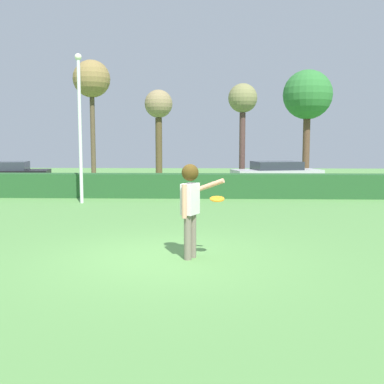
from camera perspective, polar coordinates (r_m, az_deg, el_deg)
name	(u,v)px	position (r m, az deg, el deg)	size (l,w,h in m)	color
ground_plane	(164,258)	(8.84, -3.42, -8.11)	(60.00, 60.00, 0.00)	#5A9148
person	(191,200)	(8.57, -0.17, -0.96)	(0.83, 0.52, 1.78)	#756A5C
frisbee	(217,199)	(8.44, 3.11, -0.85)	(0.27, 0.26, 0.08)	orange
lamppost	(80,121)	(16.92, -13.67, 8.55)	(0.24, 0.24, 5.24)	silver
hedge_row	(187,186)	(18.21, -0.59, 0.79)	(18.14, 0.90, 0.94)	#255428
parked_car_black	(3,173)	(23.82, -22.23, 2.14)	(4.45, 2.48, 1.25)	black
parked_car_silver	(276,173)	(22.76, 10.37, 2.33)	(4.47, 2.59, 1.25)	#B7B7BC
willow_tree	(92,81)	(26.73, -12.27, 13.23)	(2.04, 2.04, 6.66)	brown
bare_elm_tree	(159,109)	(28.10, -4.15, 10.20)	(1.67, 1.67, 5.28)	brown
birch_tree	(308,96)	(28.07, 14.05, 11.41)	(2.84, 2.84, 6.32)	brown
oak_tree	(243,103)	(24.46, 6.27, 10.88)	(1.50, 1.50, 5.19)	#4F3530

